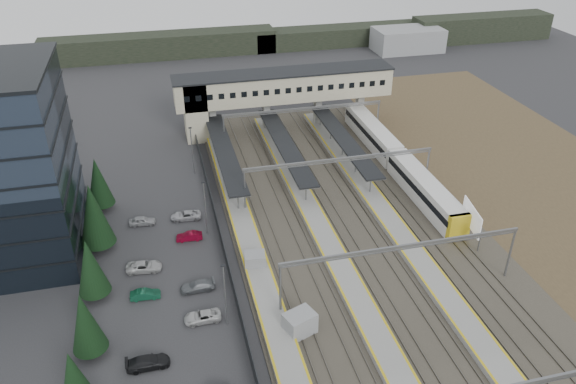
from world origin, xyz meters
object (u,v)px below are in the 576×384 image
object	(u,v)px
footbridge	(269,90)
billboard	(471,218)
relay_cabin_near	(300,324)
train	(396,160)
relay_cabin_far	(255,262)

from	to	relation	value
footbridge	billboard	world-z (taller)	footbridge
relay_cabin_near	train	world-z (taller)	train
relay_cabin_near	train	xyz separation A→B (m)	(24.67, 31.78, 0.82)
relay_cabin_near	relay_cabin_far	bearing A→B (deg)	101.86
train	billboard	xyz separation A→B (m)	(1.49, -20.58, 1.41)
footbridge	train	bearing A→B (deg)	-52.77
footbridge	billboard	distance (m)	45.84
relay_cabin_far	billboard	size ratio (longest dim) A/B	0.45
train	relay_cabin_far	bearing A→B (deg)	-143.94
relay_cabin_near	billboard	size ratio (longest dim) A/B	0.63
relay_cabin_far	billboard	xyz separation A→B (m)	(28.67, -0.78, 2.40)
relay_cabin_near	relay_cabin_far	xyz separation A→B (m)	(-2.52, 11.99, -0.17)
footbridge	billboard	size ratio (longest dim) A/B	6.61
billboard	relay_cabin_near	bearing A→B (deg)	-156.81
relay_cabin_near	billboard	distance (m)	28.54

